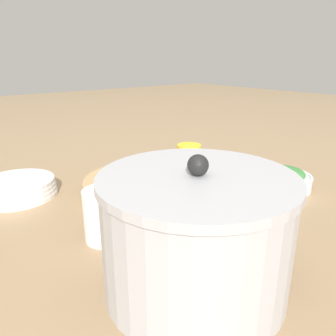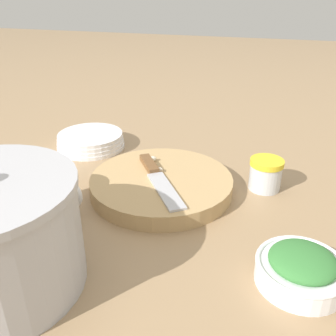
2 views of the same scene
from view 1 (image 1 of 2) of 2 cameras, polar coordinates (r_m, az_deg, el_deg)
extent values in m
plane|color=#997A56|center=(0.82, -0.46, -3.81)|extent=(5.00, 5.00, 0.00)
cylinder|color=tan|center=(0.81, -3.83, -2.97)|extent=(0.30, 0.30, 0.03)
cube|color=brown|center=(0.81, -7.86, -1.27)|extent=(0.07, 0.08, 0.01)
cube|color=#B2B2B7|center=(0.77, 0.14, -2.37)|extent=(0.11, 0.14, 0.01)
ellipsoid|color=silver|center=(0.80, -6.08, -1.39)|extent=(0.02, 0.02, 0.01)
ellipsoid|color=#F2DFC3|center=(0.81, -5.47, -1.25)|extent=(0.02, 0.01, 0.01)
ellipsoid|color=#F0E4C9|center=(0.83, -8.88, -0.81)|extent=(0.02, 0.02, 0.01)
ellipsoid|color=#F2E7CC|center=(0.80, -6.10, -1.44)|extent=(0.02, 0.02, 0.01)
cylinder|color=white|center=(0.87, 19.45, -2.30)|extent=(0.13, 0.13, 0.03)
torus|color=white|center=(0.87, 19.57, -1.26)|extent=(0.14, 0.14, 0.01)
ellipsoid|color=#387A38|center=(0.87, 19.62, -0.84)|extent=(0.10, 0.10, 0.03)
cylinder|color=silver|center=(0.98, 3.66, 1.79)|extent=(0.07, 0.07, 0.06)
cylinder|color=yellow|center=(0.98, 3.71, 3.72)|extent=(0.07, 0.07, 0.01)
cylinder|color=white|center=(0.60, -10.81, -7.99)|extent=(0.08, 0.08, 0.09)
torus|color=white|center=(0.62, -7.05, -6.95)|extent=(0.07, 0.02, 0.06)
cylinder|color=white|center=(0.86, -24.66, -4.12)|extent=(0.18, 0.18, 0.01)
cylinder|color=white|center=(0.86, -24.75, -3.51)|extent=(0.18, 0.18, 0.01)
cylinder|color=white|center=(0.86, -24.84, -2.89)|extent=(0.18, 0.18, 0.01)
cylinder|color=white|center=(0.85, -24.93, -2.26)|extent=(0.17, 0.17, 0.01)
cylinder|color=#B2B2B7|center=(0.46, 4.85, -11.97)|extent=(0.26, 0.26, 0.16)
cylinder|color=#B2B2B7|center=(0.43, 5.16, -2.05)|extent=(0.26, 0.26, 0.01)
sphere|color=black|center=(0.42, 5.24, 0.50)|extent=(0.03, 0.03, 0.03)
camera|label=2|loc=(0.65, 59.38, 18.39)|focal=40.00mm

